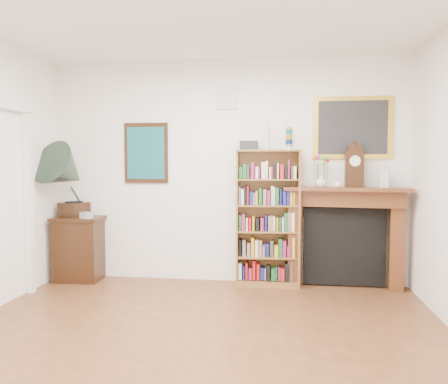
% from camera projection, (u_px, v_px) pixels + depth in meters
% --- Properties ---
extents(room, '(4.51, 5.01, 2.81)m').
position_uv_depth(room, '(180.00, 180.00, 3.09)').
color(room, '#512E18').
rests_on(room, ground).
extents(door_casing, '(0.08, 1.02, 2.17)m').
position_uv_depth(door_casing, '(2.00, 188.00, 4.58)').
color(door_casing, white).
rests_on(door_casing, left_wall).
extents(teal_poster, '(0.58, 0.04, 0.78)m').
position_uv_depth(teal_poster, '(146.00, 153.00, 5.67)').
color(teal_poster, black).
rests_on(teal_poster, back_wall).
extents(small_picture, '(0.26, 0.04, 0.30)m').
position_uv_depth(small_picture, '(226.00, 97.00, 5.48)').
color(small_picture, white).
rests_on(small_picture, back_wall).
extents(gilt_painting, '(0.95, 0.04, 0.75)m').
position_uv_depth(gilt_painting, '(353.00, 128.00, 5.29)').
color(gilt_painting, gold).
rests_on(gilt_painting, back_wall).
extents(bookshelf, '(0.80, 0.34, 1.94)m').
position_uv_depth(bookshelf, '(267.00, 210.00, 5.36)').
color(bookshelf, brown).
rests_on(bookshelf, floor).
extents(side_cabinet, '(0.63, 0.48, 0.83)m').
position_uv_depth(side_cabinet, '(79.00, 249.00, 5.65)').
color(side_cabinet, black).
rests_on(side_cabinet, floor).
extents(fireplace, '(1.49, 0.49, 1.23)m').
position_uv_depth(fireplace, '(345.00, 228.00, 5.30)').
color(fireplace, '#542A13').
rests_on(fireplace, floor).
extents(gramophone, '(0.80, 0.89, 0.97)m').
position_uv_depth(gramophone, '(67.00, 175.00, 5.49)').
color(gramophone, black).
rests_on(gramophone, side_cabinet).
extents(cd_stack, '(0.16, 0.16, 0.08)m').
position_uv_depth(cd_stack, '(86.00, 215.00, 5.47)').
color(cd_stack, '#B4B3C0').
rests_on(cd_stack, side_cabinet).
extents(mantel_clock, '(0.22, 0.13, 0.50)m').
position_uv_depth(mantel_clock, '(354.00, 167.00, 5.20)').
color(mantel_clock, black).
rests_on(mantel_clock, fireplace).
extents(flower_vase, '(0.15, 0.15, 0.14)m').
position_uv_depth(flower_vase, '(321.00, 181.00, 5.25)').
color(flower_vase, silver).
rests_on(flower_vase, fireplace).
extents(teacup, '(0.08, 0.08, 0.06)m').
position_uv_depth(teacup, '(337.00, 185.00, 5.13)').
color(teacup, white).
rests_on(teacup, fireplace).
extents(bottle_left, '(0.07, 0.07, 0.24)m').
position_uv_depth(bottle_left, '(383.00, 177.00, 5.16)').
color(bottle_left, silver).
rests_on(bottle_left, fireplace).
extents(bottle_right, '(0.06, 0.06, 0.20)m').
position_uv_depth(bottle_right, '(387.00, 179.00, 5.13)').
color(bottle_right, silver).
rests_on(bottle_right, fireplace).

